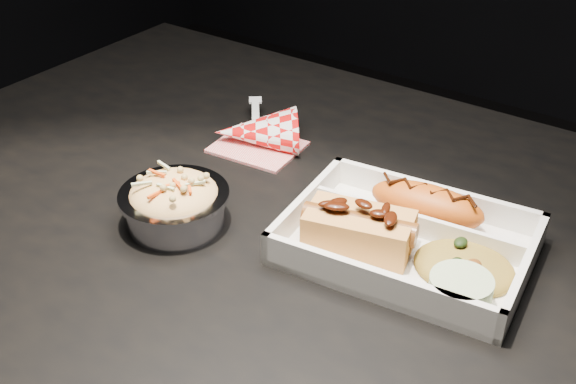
{
  "coord_description": "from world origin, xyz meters",
  "views": [
    {
      "loc": [
        0.35,
        -0.55,
        1.22
      ],
      "look_at": [
        -0.01,
        -0.03,
        0.81
      ],
      "focal_mm": 45.0,
      "sensor_mm": 36.0,
      "label": 1
    }
  ],
  "objects_px": {
    "food_tray": "(407,244)",
    "foil_coleslaw_cup": "(174,201)",
    "fried_pastry": "(427,204)",
    "napkin_fork": "(256,132)",
    "dining_table": "(311,291)",
    "hotdog": "(359,227)"
  },
  "relations": [
    {
      "from": "hotdog",
      "to": "napkin_fork",
      "type": "xyz_separation_m",
      "value": [
        -0.23,
        0.13,
        -0.02
      ]
    },
    {
      "from": "fried_pastry",
      "to": "dining_table",
      "type": "bearing_deg",
      "value": -142.29
    },
    {
      "from": "food_tray",
      "to": "foil_coleslaw_cup",
      "type": "xyz_separation_m",
      "value": [
        -0.24,
        -0.1,
        0.02
      ]
    },
    {
      "from": "food_tray",
      "to": "napkin_fork",
      "type": "distance_m",
      "value": 0.29
    },
    {
      "from": "hotdog",
      "to": "foil_coleslaw_cup",
      "type": "relative_size",
      "value": 1.01
    },
    {
      "from": "food_tray",
      "to": "napkin_fork",
      "type": "bearing_deg",
      "value": 153.85
    },
    {
      "from": "napkin_fork",
      "to": "hotdog",
      "type": "bearing_deg",
      "value": 23.12
    },
    {
      "from": "hotdog",
      "to": "napkin_fork",
      "type": "distance_m",
      "value": 0.27
    },
    {
      "from": "fried_pastry",
      "to": "napkin_fork",
      "type": "distance_m",
      "value": 0.27
    },
    {
      "from": "dining_table",
      "to": "napkin_fork",
      "type": "xyz_separation_m",
      "value": [
        -0.17,
        0.12,
        0.11
      ]
    },
    {
      "from": "foil_coleslaw_cup",
      "to": "napkin_fork",
      "type": "xyz_separation_m",
      "value": [
        -0.04,
        0.2,
        -0.01
      ]
    },
    {
      "from": "dining_table",
      "to": "hotdog",
      "type": "relative_size",
      "value": 9.78
    },
    {
      "from": "dining_table",
      "to": "hotdog",
      "type": "bearing_deg",
      "value": -8.52
    },
    {
      "from": "fried_pastry",
      "to": "foil_coleslaw_cup",
      "type": "relative_size",
      "value": 1.06
    },
    {
      "from": "dining_table",
      "to": "hotdog",
      "type": "xyz_separation_m",
      "value": [
        0.06,
        -0.01,
        0.12
      ]
    },
    {
      "from": "hotdog",
      "to": "foil_coleslaw_cup",
      "type": "height_order",
      "value": "foil_coleslaw_cup"
    },
    {
      "from": "dining_table",
      "to": "foil_coleslaw_cup",
      "type": "height_order",
      "value": "foil_coleslaw_cup"
    },
    {
      "from": "dining_table",
      "to": "food_tray",
      "type": "height_order",
      "value": "food_tray"
    },
    {
      "from": "napkin_fork",
      "to": "food_tray",
      "type": "bearing_deg",
      "value": 32.55
    },
    {
      "from": "food_tray",
      "to": "napkin_fork",
      "type": "relative_size",
      "value": 1.71
    },
    {
      "from": "dining_table",
      "to": "food_tray",
      "type": "distance_m",
      "value": 0.15
    },
    {
      "from": "fried_pastry",
      "to": "hotdog",
      "type": "relative_size",
      "value": 1.05
    }
  ]
}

